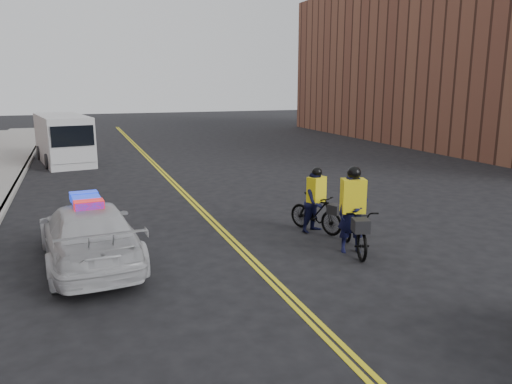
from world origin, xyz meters
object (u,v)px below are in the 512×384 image
(cyclist_far, at_px, (316,207))
(police_cruiser, at_px, (89,234))
(cyclist_near, at_px, (352,223))
(cargo_van, at_px, (64,140))

(cyclist_far, bearing_deg, police_cruiser, 160.50)
(cyclist_near, xyz_separation_m, cyclist_far, (-0.05, 1.82, -0.02))
(cyclist_far, bearing_deg, cyclist_near, -112.75)
(cargo_van, bearing_deg, cyclist_near, -77.95)
(police_cruiser, xyz_separation_m, cyclist_far, (5.97, 0.51, 0.00))
(cyclist_near, relative_size, cyclist_far, 1.24)
(police_cruiser, bearing_deg, cargo_van, -92.40)
(police_cruiser, distance_m, cargo_van, 15.81)
(police_cruiser, height_order, cargo_van, cargo_van)
(cyclist_near, distance_m, cyclist_far, 1.82)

